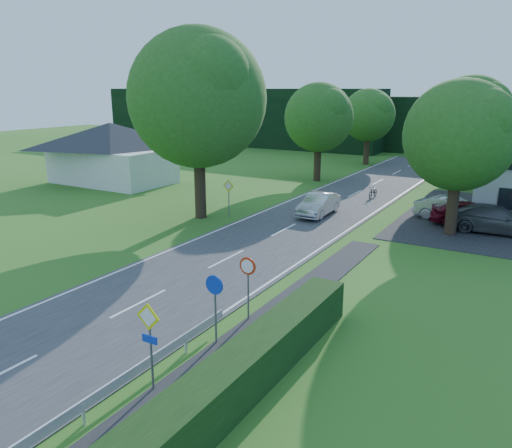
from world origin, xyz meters
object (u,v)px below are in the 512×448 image
Objects in this scene: moving_car at (319,204)px; motorcycle at (373,192)px; parked_car_silver_a at (452,209)px; parked_car_red at (469,213)px; parked_car_grey at (496,219)px; streetlight at (456,152)px.

motorcycle is (1.39, 7.00, -0.26)m from moving_car.
motorcycle is 0.38× the size of parked_car_silver_a.
parked_car_red is 1.77m from parked_car_grey.
parked_car_grey is at bearing -7.37° from streetlight.
parked_car_silver_a is at bearing -32.72° from motorcycle.
parked_car_red is at bearing 26.89° from streetlight.
motorcycle is 0.33× the size of parked_car_grey.
moving_car reaches higher than motorcycle.
moving_car is 0.96× the size of parked_car_silver_a.
streetlight is at bearing -39.20° from motorcycle.
parked_car_silver_a is at bearing 90.78° from streetlight.
streetlight reaches higher than motorcycle.
streetlight is 8.78m from moving_car.
parked_car_grey is (2.58, -0.33, -3.66)m from streetlight.
motorcycle is 8.81m from parked_car_red.
motorcycle is at bearing 54.79° from parked_car_grey.
streetlight is 3.85m from parked_car_red.
parked_car_grey is at bearing -109.29° from parked_car_silver_a.
parked_car_grey is (10.35, 1.39, 0.06)m from moving_car.
streetlight is 1.51× the size of parked_car_grey.
streetlight reaches higher than parked_car_red.
parked_car_red is at bearing -32.22° from motorcycle.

